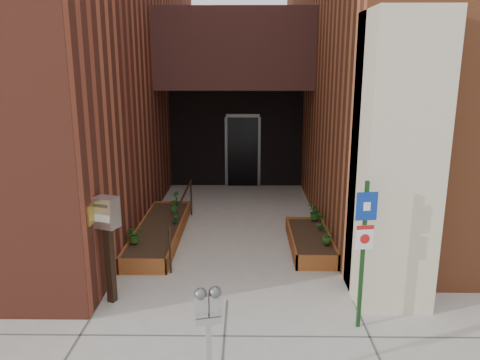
{
  "coord_description": "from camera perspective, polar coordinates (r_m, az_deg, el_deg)",
  "views": [
    {
      "loc": [
        0.29,
        -6.72,
        3.65
      ],
      "look_at": [
        0.18,
        1.8,
        1.52
      ],
      "focal_mm": 35.0,
      "sensor_mm": 36.0,
      "label": 1
    }
  ],
  "objects": [
    {
      "name": "shrub_left_c",
      "position": [
        10.88,
        -7.99,
        -3.18
      ],
      "size": [
        0.22,
        0.22,
        0.32
      ],
      "primitive_type": "imported",
      "rotation": [
        0.0,
        0.0,
        3.37
      ],
      "color": "#23611B",
      "rests_on": "planter_left"
    },
    {
      "name": "sign_post",
      "position": [
        6.63,
        14.88,
        -7.08
      ],
      "size": [
        0.29,
        0.09,
        2.15
      ],
      "color": "#153914",
      "rests_on": "ground"
    },
    {
      "name": "payment_dropbox",
      "position": [
        7.41,
        -15.86,
        -5.57
      ],
      "size": [
        0.41,
        0.35,
        1.71
      ],
      "color": "black",
      "rests_on": "ground"
    },
    {
      "name": "shrub_left_d",
      "position": [
        11.42,
        -7.76,
        -2.2
      ],
      "size": [
        0.28,
        0.28,
        0.38
      ],
      "primitive_type": "imported",
      "rotation": [
        0.0,
        0.0,
        5.4
      ],
      "color": "#185519",
      "rests_on": "planter_left"
    },
    {
      "name": "shrub_left_a",
      "position": [
        9.26,
        -12.76,
        -6.41
      ],
      "size": [
        0.44,
        0.44,
        0.35
      ],
      "primitive_type": "imported",
      "rotation": [
        0.0,
        0.0,
        0.7
      ],
      "color": "#275919",
      "rests_on": "planter_left"
    },
    {
      "name": "parking_meter",
      "position": [
        5.24,
        -3.9,
        -15.89
      ],
      "size": [
        0.31,
        0.18,
        1.34
      ],
      "color": "#A3A3A5",
      "rests_on": "ground"
    },
    {
      "name": "architecture",
      "position": [
        13.69,
        -1.35,
        19.57
      ],
      "size": [
        20.0,
        14.6,
        10.0
      ],
      "color": "maroon",
      "rests_on": "ground"
    },
    {
      "name": "shrub_left_b",
      "position": [
        10.27,
        -7.97,
        -4.18
      ],
      "size": [
        0.23,
        0.23,
        0.34
      ],
      "primitive_type": "imported",
      "rotation": [
        0.0,
        0.0,
        1.86
      ],
      "color": "#17531A",
      "rests_on": "planter_left"
    },
    {
      "name": "planter_left",
      "position": [
        10.22,
        -9.76,
        -6.33
      ],
      "size": [
        0.9,
        3.6,
        0.3
      ],
      "color": "brown",
      "rests_on": "ground"
    },
    {
      "name": "planter_right",
      "position": [
        9.68,
        8.52,
        -7.46
      ],
      "size": [
        0.8,
        2.2,
        0.3
      ],
      "color": "brown",
      "rests_on": "ground"
    },
    {
      "name": "shrub_right_b",
      "position": [
        9.89,
        9.79,
        -4.89
      ],
      "size": [
        0.27,
        0.27,
        0.36
      ],
      "primitive_type": "imported",
      "rotation": [
        0.0,
        0.0,
        2.4
      ],
      "color": "#1C6221",
      "rests_on": "planter_right"
    },
    {
      "name": "shrub_right_a",
      "position": [
        9.13,
        10.58,
        -6.65
      ],
      "size": [
        0.2,
        0.2,
        0.33
      ],
      "primitive_type": "imported",
      "rotation": [
        0.0,
        0.0,
        1.64
      ],
      "color": "#255819",
      "rests_on": "planter_right"
    },
    {
      "name": "shrub_right_c",
      "position": [
        10.43,
        9.09,
        -3.87
      ],
      "size": [
        0.46,
        0.46,
        0.36
      ],
      "primitive_type": "imported",
      "rotation": [
        0.0,
        0.0,
        4.01
      ],
      "color": "#1C5F1B",
      "rests_on": "planter_right"
    },
    {
      "name": "ground",
      "position": [
        7.66,
        -1.58,
        -14.48
      ],
      "size": [
        80.0,
        80.0,
        0.0
      ],
      "primitive_type": "plane",
      "color": "#9E9991",
      "rests_on": "ground"
    },
    {
      "name": "handrail",
      "position": [
        9.9,
        -7.1,
        -3.16
      ],
      "size": [
        0.04,
        3.34,
        0.9
      ],
      "color": "black",
      "rests_on": "ground"
    }
  ]
}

